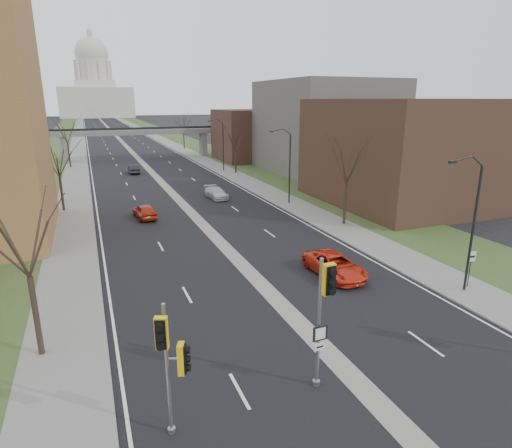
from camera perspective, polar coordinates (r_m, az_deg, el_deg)
ground at (r=20.02m, az=14.46°, el=-20.83°), size 700.00×700.00×0.00m
road_surface at (r=163.36m, az=-18.30°, el=11.26°), size 20.00×600.00×0.01m
median_strip at (r=163.36m, az=-18.30°, el=11.26°), size 1.20×600.00×0.02m
sidewalk_right at (r=164.53m, az=-14.06°, el=11.64°), size 4.00×600.00×0.12m
sidewalk_left at (r=163.06m, az=-22.57°, el=10.86°), size 4.00×600.00×0.12m
grass_verge_right at (r=165.44m, az=-11.96°, el=11.78°), size 8.00×600.00×0.10m
grass_verge_left at (r=163.25m, az=-24.70°, el=10.62°), size 8.00×600.00×0.10m
commercial_block_near at (r=53.30m, az=18.54°, el=9.05°), size 16.00×20.00×12.00m
commercial_block_mid at (r=75.09m, az=9.16°, el=12.67°), size 18.00×22.00×15.00m
commercial_block_far at (r=88.87m, az=-0.34°, el=11.78°), size 14.00×14.00×10.00m
pedestrian_bridge at (r=93.42m, az=-15.61°, el=11.32°), size 34.00×3.00×6.45m
capitol at (r=332.84m, az=-20.65°, el=16.40°), size 48.00×42.00×55.75m
streetlight_near at (r=28.49m, az=26.56°, el=4.52°), size 2.61×0.20×8.70m
streetlight_mid at (r=49.55m, az=3.73°, el=10.47°), size 2.61×0.20×8.70m
streetlight_far at (r=73.84m, az=-5.06°, el=12.33°), size 2.61×0.20×8.70m
tree_left_a at (r=21.49m, az=-28.80°, el=0.00°), size 7.20×7.20×9.40m
tree_left_b at (r=51.03m, az=-25.02°, el=8.35°), size 6.75×6.75×8.81m
tree_left_c at (r=84.81m, az=-24.02°, el=11.59°), size 7.65×7.65×9.99m
tree_right_a at (r=41.89m, az=12.13°, el=8.66°), size 7.20×7.20×9.40m
tree_right_b at (r=71.68m, az=-2.77°, el=11.35°), size 6.30×6.30×8.22m
tree_right_c at (r=110.16m, az=-9.70°, el=13.48°), size 7.65×7.65×9.99m
signal_pole_left at (r=15.70m, az=-11.29°, el=-16.66°), size 1.20×0.88×5.28m
signal_pole_median at (r=17.62m, az=9.09°, el=-10.30°), size 0.68×0.95×5.87m
speed_limit_sign at (r=30.97m, az=26.71°, el=-4.62°), size 0.52×0.14×2.44m
car_left_near at (r=45.96m, az=-14.61°, el=1.68°), size 2.27×4.64×1.52m
car_left_far at (r=75.02m, az=-15.99°, el=7.04°), size 1.64×4.41×1.44m
car_right_near at (r=30.53m, az=10.44°, el=-5.43°), size 2.71×5.60×1.54m
car_right_mid at (r=53.88m, az=-5.32°, el=4.15°), size 2.28×4.88×1.38m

